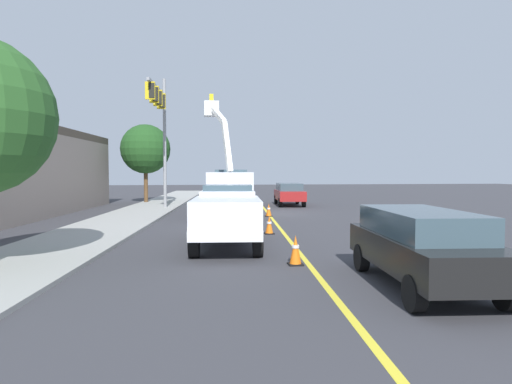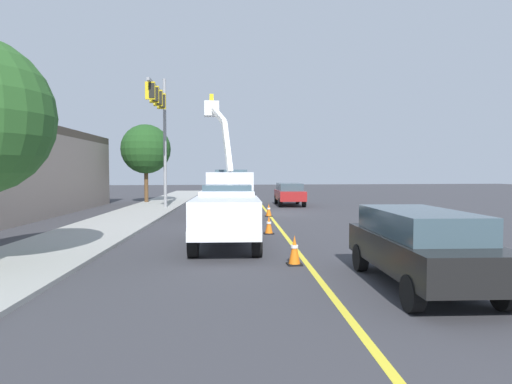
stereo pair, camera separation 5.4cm
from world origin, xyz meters
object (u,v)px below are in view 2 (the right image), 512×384
at_px(utility_bucket_truck, 230,187).
at_px(trailing_sedan, 420,243).
at_px(traffic_cone_mid_rear, 269,210).
at_px(passing_minivan, 289,193).
at_px(traffic_cone_trailing, 255,203).
at_px(traffic_cone_leading, 294,250).
at_px(traffic_signal_mast, 160,116).
at_px(service_pickup_truck, 226,214).
at_px(traffic_cone_mid_front, 269,225).

xyz_separation_m(utility_bucket_truck, trailing_sedan, (-17.39, -2.99, -0.65)).
bearing_deg(traffic_cone_mid_rear, passing_minivan, -19.79).
height_order(passing_minivan, traffic_cone_mid_rear, passing_minivan).
bearing_deg(traffic_cone_mid_rear, trailing_sedan, -176.42).
distance_m(trailing_sedan, traffic_cone_mid_rear, 15.29).
relative_size(traffic_cone_mid_rear, traffic_cone_trailing, 0.93).
relative_size(traffic_cone_leading, traffic_cone_mid_rear, 1.11).
bearing_deg(traffic_cone_leading, traffic_signal_mast, 16.71).
xyz_separation_m(utility_bucket_truck, service_pickup_truck, (-11.73, 0.93, -0.50)).
xyz_separation_m(trailing_sedan, traffic_cone_leading, (2.54, 2.25, -0.57)).
distance_m(traffic_cone_mid_front, traffic_signal_mast, 13.52).
xyz_separation_m(utility_bucket_truck, traffic_cone_mid_front, (-8.95, -0.97, -1.25)).
distance_m(passing_minivan, traffic_cone_trailing, 3.91).
height_order(traffic_cone_mid_rear, traffic_signal_mast, traffic_signal_mast).
bearing_deg(traffic_cone_trailing, traffic_cone_leading, 176.21).
bearing_deg(service_pickup_truck, traffic_signal_mast, 13.88).
bearing_deg(service_pickup_truck, passing_minivan, -18.37).
xyz_separation_m(service_pickup_truck, passing_minivan, (17.47, -5.80, -0.15)).
relative_size(passing_minivan, traffic_cone_leading, 6.04).
xyz_separation_m(service_pickup_truck, traffic_cone_leading, (-3.11, -1.67, -0.72)).
distance_m(utility_bucket_truck, traffic_cone_trailing, 3.94).
relative_size(traffic_cone_leading, traffic_cone_mid_front, 1.10).
distance_m(service_pickup_truck, traffic_signal_mast, 15.07).
height_order(traffic_cone_mid_rear, traffic_cone_trailing, traffic_cone_trailing).
bearing_deg(traffic_cone_mid_front, traffic_cone_mid_rear, -8.93).
height_order(traffic_cone_mid_front, traffic_signal_mast, traffic_signal_mast).
distance_m(utility_bucket_truck, passing_minivan, 7.55).
distance_m(trailing_sedan, traffic_signal_mast, 21.42).
xyz_separation_m(traffic_cone_mid_rear, traffic_cone_trailing, (5.35, 0.10, 0.03)).
bearing_deg(trailing_sedan, traffic_cone_leading, 41.51).
height_order(trailing_sedan, traffic_signal_mast, traffic_signal_mast).
relative_size(traffic_cone_leading, traffic_cone_trailing, 1.03).
relative_size(service_pickup_truck, traffic_cone_trailing, 7.27).
xyz_separation_m(traffic_cone_mid_front, traffic_cone_trailing, (12.16, -0.97, 0.02)).
relative_size(trailing_sedan, traffic_cone_mid_rear, 6.69).
bearing_deg(traffic_signal_mast, trailing_sedan, -159.36).
bearing_deg(passing_minivan, traffic_cone_leading, 168.65).
bearing_deg(trailing_sedan, traffic_cone_mid_front, 13.50).
distance_m(service_pickup_truck, traffic_cone_leading, 3.60).
height_order(passing_minivan, traffic_cone_trailing, passing_minivan).
xyz_separation_m(passing_minivan, trailing_sedan, (-23.12, 1.88, 0.00)).
relative_size(passing_minivan, traffic_cone_mid_rear, 6.69).
bearing_deg(utility_bucket_truck, traffic_cone_mid_rear, -136.42).
height_order(traffic_cone_mid_front, traffic_cone_mid_rear, traffic_cone_mid_front).
distance_m(passing_minivan, traffic_cone_mid_front, 15.20).
bearing_deg(service_pickup_truck, traffic_cone_trailing, -10.85).
relative_size(service_pickup_truck, trailing_sedan, 1.16).
height_order(passing_minivan, traffic_signal_mast, traffic_signal_mast).
bearing_deg(traffic_cone_leading, passing_minivan, -11.35).
height_order(trailing_sedan, traffic_cone_mid_front, trailing_sedan).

